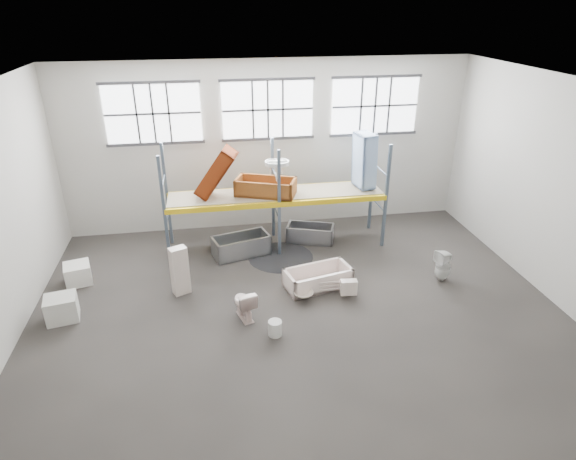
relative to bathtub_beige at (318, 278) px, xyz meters
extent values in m
cube|color=#433E3A|center=(-0.68, -1.07, -0.29)|extent=(12.00, 10.00, 0.10)
cube|color=silver|center=(-0.68, -1.07, 4.81)|extent=(12.00, 10.00, 0.10)
cube|color=#BAB6AC|center=(-0.68, 3.98, 2.26)|extent=(12.00, 0.10, 5.00)
cube|color=#BBB8AE|center=(-0.68, -6.12, 2.26)|extent=(12.00, 0.10, 5.00)
cube|color=#9D9A92|center=(5.37, -1.07, 2.26)|extent=(0.10, 10.00, 5.00)
cube|color=white|center=(-3.88, 3.87, 3.36)|extent=(2.60, 0.04, 1.60)
cube|color=white|center=(-0.68, 3.87, 3.36)|extent=(2.60, 0.04, 1.60)
cube|color=white|center=(2.52, 3.87, 3.36)|extent=(2.60, 0.04, 1.60)
cube|color=slate|center=(-3.68, 1.83, 1.26)|extent=(0.08, 0.08, 3.00)
cube|color=slate|center=(-3.68, 3.03, 1.26)|extent=(0.08, 0.08, 3.00)
cube|color=slate|center=(-0.68, 1.83, 1.26)|extent=(0.08, 0.08, 3.00)
cube|color=slate|center=(-0.68, 3.03, 1.26)|extent=(0.08, 0.08, 3.00)
cube|color=slate|center=(2.32, 1.83, 1.26)|extent=(0.08, 0.08, 3.00)
cube|color=slate|center=(2.32, 3.03, 1.26)|extent=(0.08, 0.08, 3.00)
cube|color=yellow|center=(-0.68, 1.83, 1.26)|extent=(6.00, 0.10, 0.14)
cube|color=yellow|center=(-0.68, 3.03, 1.26)|extent=(6.00, 0.10, 0.14)
cube|color=gray|center=(-0.68, 2.43, 1.34)|extent=(5.90, 1.10, 0.03)
cylinder|color=black|center=(-0.68, 1.63, -0.24)|extent=(1.80, 1.80, 0.00)
cube|color=beige|center=(0.60, -0.61, 0.04)|extent=(0.40, 0.22, 0.37)
imported|color=beige|center=(-0.48, -0.56, -0.08)|extent=(0.55, 0.55, 0.16)
imported|color=#F4D7CF|center=(-1.92, -1.00, 0.13)|extent=(0.60, 0.81, 0.74)
cube|color=beige|center=(-3.33, 0.27, 0.37)|extent=(0.46, 0.39, 1.22)
imported|color=white|center=(3.16, -0.24, 0.18)|extent=(0.49, 0.48, 0.84)
imported|color=silver|center=(-0.69, 2.12, 1.86)|extent=(0.65, 0.50, 0.57)
cylinder|color=beige|center=(-1.33, -1.74, -0.07)|extent=(0.32, 0.32, 0.34)
cube|color=beige|center=(-5.91, -0.38, 0.05)|extent=(0.76, 0.68, 0.57)
cube|color=white|center=(-5.90, 1.19, 0.02)|extent=(0.74, 0.74, 0.51)
camera|label=1|loc=(-2.46, -9.99, 6.24)|focal=30.17mm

